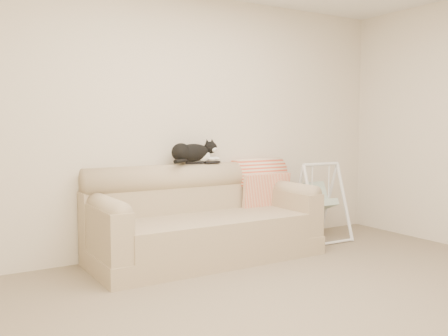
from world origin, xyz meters
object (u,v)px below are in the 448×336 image
remote_b (212,162)px  baby_swing (320,201)px  sofa (202,222)px  remote_a (195,162)px  tuxedo_cat (193,152)px

remote_b → baby_swing: remote_b is taller
remote_b → baby_swing: 1.37m
sofa → baby_swing: size_ratio=2.52×
remote_a → baby_swing: (1.46, -0.25, -0.48)m
sofa → remote_b: (0.23, 0.21, 0.56)m
sofa → remote_a: remote_a is taller
remote_a → tuxedo_cat: 0.10m
sofa → remote_a: size_ratio=11.85×
remote_b → tuxedo_cat: tuxedo_cat is taller
remote_b → sofa: bearing=-137.8°
baby_swing → remote_a: bearing=170.3°
remote_a → remote_b: bearing=-8.7°
remote_a → tuxedo_cat: size_ratio=0.31×
remote_a → remote_b: 0.19m
tuxedo_cat → baby_swing: bearing=-9.4°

